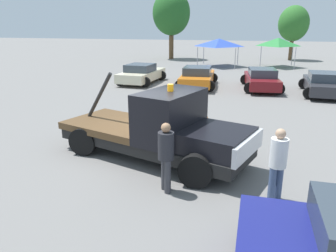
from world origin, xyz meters
The scene contains 13 objects.
ground_plane centered at (0.00, 0.00, 0.00)m, with size 160.00×160.00×0.00m, color slate.
tow_truck centered at (0.36, -0.11, 0.93)m, with size 6.42×3.80×2.51m.
person_near_truck centered at (3.57, -1.75, 1.02)m, with size 0.39×0.39×1.77m.
person_at_hood centered at (1.00, -1.99, 1.02)m, with size 0.39×0.39×1.76m.
parked_car_cream centered at (-4.97, 12.72, 0.65)m, with size 2.71×4.70×1.34m.
parked_car_orange centered at (-0.88, 12.32, 0.65)m, with size 2.78×4.96×1.34m.
parked_car_maroon centered at (3.19, 12.51, 0.65)m, with size 2.77×4.94×1.34m.
parked_car_charcoal centered at (6.66, 11.69, 0.65)m, with size 2.47×4.77×1.34m.
canopy_tent_blue centered at (-0.96, 23.88, 2.29)m, with size 3.60×3.60×2.67m.
canopy_tent_green centered at (4.57, 24.84, 2.37)m, with size 3.10×3.10×2.76m.
tree_left centered at (-7.35, 29.82, 5.22)m, with size 4.36×4.36×7.79m.
tree_center centered at (6.37, 32.18, 4.06)m, with size 3.39×3.39×6.05m.
traffic_cone centered at (1.08, 3.73, 0.25)m, with size 0.40×0.40×0.55m.
Camera 1 is at (2.99, -9.02, 3.95)m, focal length 35.00 mm.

